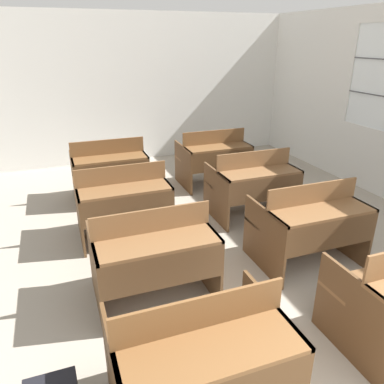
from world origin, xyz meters
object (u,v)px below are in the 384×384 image
Objects in this scene: bench_second_left at (153,254)px; bench_second_right at (309,223)px; bench_front_left at (201,357)px; bench_third_left at (123,201)px; bench_back_left at (109,169)px; bench_third_right at (253,183)px; bench_back_right at (214,157)px.

bench_second_right is (1.70, 0.03, 0.00)m from bench_second_left.
bench_third_left is at bearing 90.02° from bench_front_left.
bench_front_left is at bearing -89.98° from bench_third_left.
bench_back_left is (-0.00, 2.56, 0.00)m from bench_second_left.
bench_front_left is 1.00× the size of bench_third_right.
bench_second_left is 2.56m from bench_back_left.
bench_third_left is (-0.00, 2.54, 0.00)m from bench_front_left.
bench_back_left is at bearing 88.57° from bench_third_left.
bench_second_right is at bearing -89.89° from bench_back_right.
bench_second_left is 3.07m from bench_back_right.
bench_back_right is (-0.00, 2.53, 0.00)m from bench_second_right.
bench_third_left is at bearing -143.83° from bench_back_right.
bench_front_left is 1.00× the size of bench_second_right.
bench_back_right is (1.70, 2.56, 0.00)m from bench_second_left.
bench_second_right is 1.00× the size of bench_back_left.
bench_back_right is at bearing 90.68° from bench_third_right.
bench_front_left is 1.25m from bench_second_left.
bench_second_right is 1.00× the size of bench_back_right.
bench_second_left is (0.03, 1.25, 0.00)m from bench_front_left.
bench_front_left is at bearing -124.72° from bench_third_right.
bench_third_left is (-1.74, 1.26, 0.00)m from bench_second_right.
bench_second_left is 1.00× the size of bench_third_right.
bench_front_left and bench_third_right have the same top height.
bench_third_right is at bearing -0.58° from bench_third_left.
bench_second_left is at bearing -123.60° from bench_back_right.
bench_front_left is 1.00× the size of bench_second_left.
bench_third_left and bench_back_left have the same top height.
bench_front_left is 1.00× the size of bench_third_left.
bench_second_right is 1.25m from bench_third_right.
bench_front_left is 2.15m from bench_second_right.
bench_third_left and bench_back_right have the same top height.
bench_second_left is 1.00× the size of bench_second_right.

